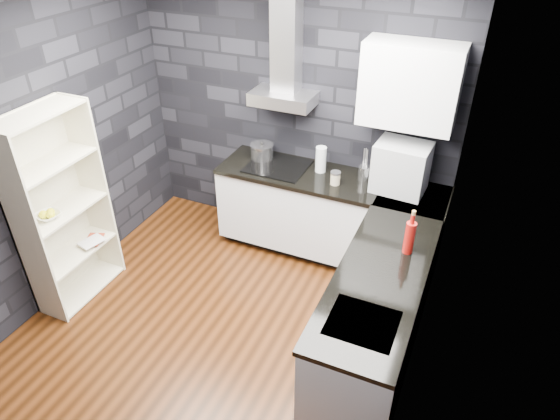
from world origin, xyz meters
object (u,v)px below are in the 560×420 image
Objects in this scene: utensil_crock at (364,173)px; appliance_garage at (401,168)px; pot at (262,152)px; storage_jar at (335,179)px; bookshelf at (62,211)px; glass_vase at (321,159)px; red_bottle at (409,238)px; fruit_bowl at (48,216)px.

appliance_garage is (0.34, -0.06, 0.16)m from utensil_crock.
pot is 0.86m from storage_jar.
pot is 0.13× the size of bookshelf.
appliance_garage is at bearing -9.83° from utensil_crock.
glass_vase is at bearing 31.43° from bookshelf.
storage_jar is 1.13m from red_bottle.
pot is at bearing 43.93° from bookshelf.
utensil_crock is (0.43, 0.02, -0.06)m from glass_vase.
glass_vase is at bearing -179.48° from appliance_garage.
storage_jar is 2.43m from bookshelf.
bookshelf reaches higher than storage_jar.
fruit_bowl is at bearing -99.60° from bookshelf.
appliance_garage is at bearing 32.95° from fruit_bowl.
appliance_garage is (0.77, -0.04, 0.10)m from glass_vase.
red_bottle is (0.83, -0.76, 0.08)m from storage_jar.
appliance_garage is 2.98m from bookshelf.
storage_jar is at bearing 24.94° from bookshelf.
utensil_crock is 0.38m from appliance_garage.
fruit_bowl is at bearing -142.75° from storage_jar.
pot is at bearing 55.91° from fruit_bowl.
storage_jar is at bearing -12.56° from pot.
glass_vase is 0.14× the size of bookshelf.
storage_jar is 0.24× the size of appliance_garage.
glass_vase is at bearing 137.95° from red_bottle.
glass_vase is 2.37m from bookshelf.
appliance_garage reaches higher than fruit_bowl.
storage_jar is at bearing -40.60° from glass_vase.
utensil_crock is 2.80m from fruit_bowl.
bookshelf reaches higher than pot.
appliance_garage is 0.94m from red_bottle.
red_bottle is at bearing 2.73° from bookshelf.
fruit_bowl is at bearing -164.91° from red_bottle.
red_bottle reaches higher than fruit_bowl.
red_bottle is 2.90m from bookshelf.
storage_jar is 0.83× the size of utensil_crock.
pot is at bearing 167.44° from storage_jar.
fruit_bowl is (-2.21, -1.72, -0.03)m from utensil_crock.
glass_vase is 2.29× the size of storage_jar.
bookshelf is (-2.83, -0.62, -0.13)m from red_bottle.
utensil_crock is 0.69× the size of fruit_bowl.
appliance_garage reaches higher than red_bottle.
red_bottle is at bearing -57.25° from utensil_crock.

